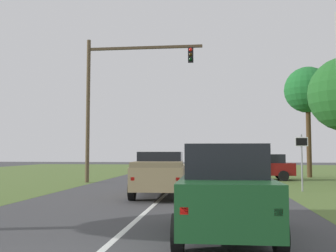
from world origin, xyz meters
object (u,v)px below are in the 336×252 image
at_px(pickup_truck_lead, 161,173).
at_px(traffic_light, 115,89).
at_px(red_suv_near, 225,189).
at_px(extra_tree_1, 308,91).
at_px(crossing_suv_far, 262,166).
at_px(keep_moving_sign, 302,155).

bearing_deg(pickup_truck_lead, traffic_light, 118.50).
height_order(red_suv_near, extra_tree_1, extra_tree_1).
relative_size(crossing_suv_far, extra_tree_1, 0.51).
bearing_deg(traffic_light, extra_tree_1, 26.87).
bearing_deg(traffic_light, keep_moving_sign, -22.71).
distance_m(traffic_light, crossing_suv_far, 11.17).
distance_m(red_suv_near, keep_moving_sign, 11.39).
bearing_deg(crossing_suv_far, keep_moving_sign, -83.35).
height_order(keep_moving_sign, crossing_suv_far, keep_moving_sign).
distance_m(pickup_truck_lead, keep_moving_sign, 7.06).
bearing_deg(red_suv_near, traffic_light, 112.94).
height_order(pickup_truck_lead, keep_moving_sign, keep_moving_sign).
relative_size(keep_moving_sign, extra_tree_1, 0.33).
height_order(red_suv_near, crossing_suv_far, red_suv_near).
distance_m(keep_moving_sign, crossing_suv_far, 7.91).
bearing_deg(traffic_light, crossing_suv_far, 20.41).
relative_size(traffic_light, keep_moving_sign, 3.31).
distance_m(red_suv_near, extra_tree_1, 23.40).
xyz_separation_m(traffic_light, crossing_suv_far, (9.40, 3.50, -4.92)).
relative_size(pickup_truck_lead, keep_moving_sign, 1.95).
bearing_deg(extra_tree_1, pickup_truck_lead, -124.02).
relative_size(pickup_truck_lead, extra_tree_1, 0.64).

